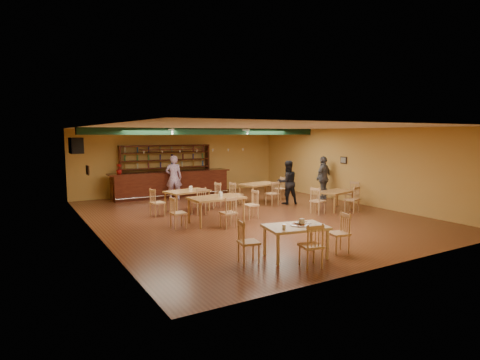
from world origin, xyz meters
TOP-DOWN VIEW (x-y plane):
  - floor at (0.00, 0.00)m, footprint 12.00×12.00m
  - ceiling_beam at (0.00, 2.80)m, footprint 10.00×0.30m
  - track_rail_left at (-1.80, 3.40)m, footprint 0.05×2.50m
  - track_rail_right at (1.40, 3.40)m, footprint 0.05×2.50m
  - ac_unit at (-4.80, 4.20)m, footprint 0.34×0.70m
  - picture_left at (-4.97, 1.00)m, footprint 0.04×0.34m
  - picture_right at (4.97, 0.50)m, footprint 0.04×0.34m
  - bar_counter at (-0.81, 5.15)m, footprint 5.44×0.85m
  - back_bar_hutch at (-0.81, 5.78)m, footprint 4.21×0.40m
  - poinsettia at (-3.08, 5.15)m, footprint 0.30×0.30m
  - dining_table_a at (-1.52, 1.64)m, footprint 1.66×1.17m
  - dining_table_b at (1.72, 1.87)m, footprint 1.72×1.20m
  - dining_table_c at (-1.48, -0.56)m, footprint 1.67×1.03m
  - dining_table_d at (3.34, -0.79)m, footprint 1.54×1.13m
  - near_table at (-1.51, -4.55)m, footprint 1.50×1.11m
  - pizza_tray at (-1.41, -4.55)m, footprint 0.53×0.53m
  - parmesan_shaker at (-1.95, -4.69)m, footprint 0.09×0.09m
  - napkin_stack at (-1.17, -4.35)m, footprint 0.24×0.21m
  - pizza_server at (-1.27, -4.50)m, footprint 0.30×0.28m
  - side_plate at (-0.98, -4.74)m, footprint 0.26×0.26m
  - patron_bar at (-1.01, 4.33)m, footprint 0.79×0.64m
  - patron_right_a at (2.52, 1.07)m, footprint 0.96×0.82m
  - patron_right_b at (4.54, 1.21)m, footprint 1.17×0.78m

SIDE VIEW (x-z plane):
  - floor at x=0.00m, z-range 0.00..0.00m
  - dining_table_d at x=3.34m, z-range 0.00..0.69m
  - near_table at x=-1.51m, z-range 0.00..0.73m
  - dining_table_a at x=-1.52m, z-range 0.00..0.76m
  - dining_table_b at x=1.72m, z-range 0.00..0.79m
  - dining_table_c at x=-1.48m, z-range 0.00..0.83m
  - bar_counter at x=-0.81m, z-range 0.00..1.13m
  - side_plate at x=-0.98m, z-range 0.73..0.74m
  - pizza_tray at x=-1.41m, z-range 0.73..0.74m
  - napkin_stack at x=-1.17m, z-range 0.73..0.76m
  - pizza_server at x=-1.27m, z-range 0.74..0.75m
  - parmesan_shaker at x=-1.95m, z-range 0.73..0.84m
  - patron_right_a at x=2.52m, z-range 0.00..1.73m
  - patron_right_b at x=4.54m, z-range 0.00..1.84m
  - patron_bar at x=-1.01m, z-range 0.00..1.88m
  - back_bar_hutch at x=-0.81m, z-range 0.00..2.28m
  - poinsettia at x=-3.08m, z-range 1.13..1.55m
  - picture_left at x=-4.97m, z-range 1.56..1.84m
  - picture_right at x=4.97m, z-range 1.56..1.84m
  - ac_unit at x=-4.80m, z-range 2.11..2.59m
  - ceiling_beam at x=0.00m, z-range 2.75..3.00m
  - track_rail_left at x=-1.80m, z-range 2.92..2.96m
  - track_rail_right at x=1.40m, z-range 2.92..2.96m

